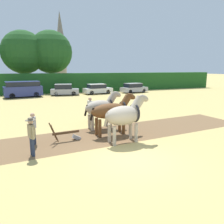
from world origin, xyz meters
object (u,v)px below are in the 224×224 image
Objects in this scene: tree_center_right at (51,52)px; draft_horse_lead_right at (112,111)px; parked_car_center at (134,88)px; parked_car_center_left at (97,89)px; parked_car_left at (64,90)px; parked_van at (23,89)px; draft_horse_trail_left at (101,107)px; farmer_at_plow at (33,126)px; farmer_beside_team at (90,108)px; draft_horse_lead_left at (125,115)px; church_spire at (61,46)px; farmer_onlooker_left at (31,134)px; tree_center at (23,52)px; plow at (68,135)px.

tree_center_right is 3.40× the size of draft_horse_lead_right.
parked_car_center_left is at bearing 166.12° from parked_car_center.
tree_center_right is 2.43× the size of parked_car_left.
parked_van is 1.20× the size of parked_car_left.
draft_horse_trail_left reaches higher than parked_car_left.
farmer_beside_team is (3.90, 3.51, 0.11)m from farmer_at_plow.
parked_car_left is (4.76, 20.17, -0.17)m from farmer_at_plow.
draft_horse_lead_left is at bearing -94.05° from farmer_beside_team.
church_spire is 32.62m from parked_van.
farmer_at_plow is (-4.26, -0.16, -0.46)m from draft_horse_lead_right.
church_spire reaches higher than farmer_onlooker_left.
tree_center_right is 26.91m from draft_horse_trail_left.
tree_center_right is 2.03× the size of parked_van.
draft_horse_lead_left is 1.02× the size of draft_horse_trail_left.
draft_horse_lead_left reaches higher than parked_car_center_left.
parked_car_left is at bearing -56.64° from tree_center.
draft_horse_lead_right is at bearing -89.41° from tree_center_right.
tree_center is 28.73m from plow.
tree_center reaches higher than parked_car_center_left.
parked_car_left reaches higher than parked_car_center_left.
draft_horse_lead_left is at bearing -11.45° from farmer_onlooker_left.
tree_center_right is 6.26× the size of farmer_at_plow.
parked_van is at bearing -92.32° from tree_center.
church_spire reaches higher than farmer_at_plow.
tree_center is 18.75m from parked_car_center.
draft_horse_lead_left is at bearing -85.59° from parked_van.
parked_car_center is at bearing 8.69° from parked_car_left.
farmer_at_plow is 0.37× the size of parked_car_center_left.
farmer_beside_team reaches higher than parked_car_center.
farmer_beside_team is at bearing -80.11° from tree_center.
farmer_onlooker_left is (-4.24, -3.17, -0.36)m from draft_horse_trail_left.
tree_center_right is at bearing 85.72° from draft_horse_lead_left.
draft_horse_trail_left reaches higher than farmer_at_plow.
parked_car_center_left is (7.95, 20.22, 0.39)m from plow.
parked_van reaches higher than farmer_at_plow.
farmer_beside_team reaches higher than farmer_at_plow.
tree_center reaches higher than farmer_beside_team.
parked_car_left is (0.37, 21.49, -0.67)m from draft_horse_lead_left.
church_spire is (9.26, 21.86, 3.38)m from tree_center.
parked_van reaches higher than parked_car_center_left.
plow is at bearing -92.21° from parked_van.
draft_horse_lead_left is 1.57× the size of farmer_onlooker_left.
farmer_beside_team reaches higher than parked_car_left.
plow is at bearing -94.59° from tree_center_right.
draft_horse_lead_left is 1.60× the size of plow.
draft_horse_trail_left is at bearing 30.19° from plow.
parked_car_left is (3.05, 20.24, 0.43)m from plow.
church_spire is 52.85m from farmer_onlooker_left.
plow is 21.73m from parked_car_center_left.
tree_center is 0.97× the size of tree_center_right.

